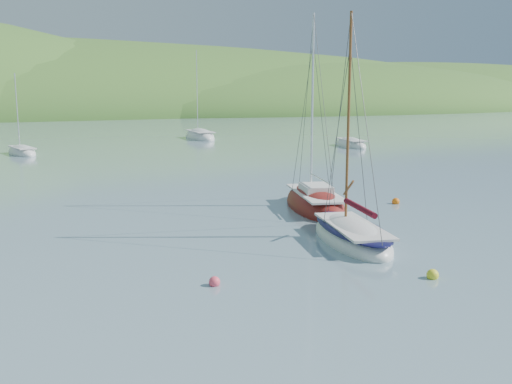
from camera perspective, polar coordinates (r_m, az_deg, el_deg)
name	(u,v)px	position (r m, az deg, el deg)	size (l,w,h in m)	color
ground	(323,297)	(17.96, 6.76, -10.43)	(700.00, 700.00, 0.00)	#728E9E
daysailer_white	(352,236)	(24.52, 9.55, -4.37)	(4.05, 7.04, 10.21)	white
sloop_red	(315,205)	(31.02, 5.91, -1.28)	(4.67, 8.03, 11.25)	maroon
distant_sloop_a	(22,153)	(62.69, -22.36, 3.65)	(3.28, 6.50, 8.86)	white
distant_sloop_b	(200,137)	(77.94, -5.63, 5.48)	(3.94, 9.25, 12.85)	white
distant_sloop_d	(351,145)	(67.25, 9.46, 4.65)	(3.97, 7.32, 9.91)	white
mooring_buoys	(214,241)	(23.80, -4.19, -4.96)	(24.99, 12.18, 0.47)	yellow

